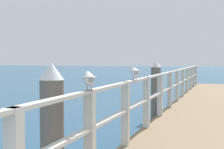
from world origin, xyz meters
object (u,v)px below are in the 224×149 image
object	(u,v)px
dock_piling_far	(156,90)
seagull_foreground	(89,79)
seagull_background	(135,72)
dock_piling_near	(52,135)

from	to	relation	value
dock_piling_far	seagull_foreground	distance (m)	6.14
dock_piling_far	seagull_background	xyz separation A→B (m)	(0.38, -3.91, 0.66)
seagull_foreground	seagull_background	xyz separation A→B (m)	(0.00, 2.19, 0.00)
seagull_foreground	seagull_background	bearing A→B (deg)	62.22
dock_piling_near	dock_piling_far	world-z (taller)	same
dock_piling_near	seagull_background	distance (m)	2.53
dock_piling_far	seagull_background	size ratio (longest dim) A/B	3.73
seagull_foreground	seagull_background	world-z (taller)	same
dock_piling_near	seagull_foreground	bearing A→B (deg)	31.01
dock_piling_near	dock_piling_far	xyz separation A→B (m)	(0.00, 6.32, 0.00)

